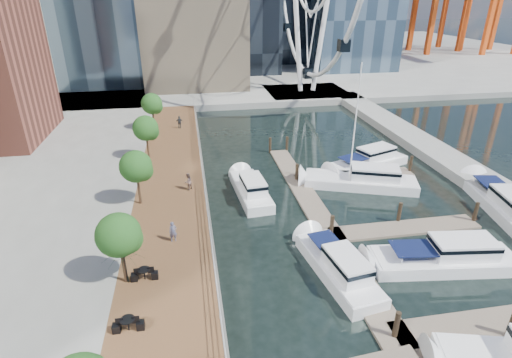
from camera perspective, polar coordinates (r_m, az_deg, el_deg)
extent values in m
plane|color=black|center=(24.37, 10.23, -18.98)|extent=(520.00, 520.00, 0.00)
cube|color=brown|center=(35.28, -12.02, -3.02)|extent=(6.00, 60.00, 1.00)
cube|color=#595954|center=(35.23, -7.15, -2.67)|extent=(0.25, 60.00, 1.00)
cube|color=gray|center=(119.55, -6.70, 17.09)|extent=(200.00, 114.00, 1.00)
cube|color=gray|center=(48.01, 25.15, 2.78)|extent=(4.00, 60.00, 1.00)
cube|color=gray|center=(73.21, 7.23, 12.03)|extent=(14.00, 12.00, 1.00)
cube|color=#6D6051|center=(32.64, 9.47, -6.05)|extent=(2.00, 32.00, 0.20)
cube|color=#6D6051|center=(27.12, 30.88, -17.19)|extent=(12.00, 2.00, 0.20)
cube|color=#6D6051|center=(33.47, 20.40, -6.59)|extent=(12.00, 2.00, 0.20)
cube|color=#6D6051|center=(41.29, 13.85, 0.47)|extent=(12.00, 2.00, 0.20)
cylinder|color=white|center=(70.74, 5.75, 22.71)|extent=(0.80, 0.80, 26.00)
cylinder|color=white|center=(72.20, 9.90, 22.53)|extent=(0.80, 0.80, 26.00)
cylinder|color=#3F2B1C|center=(25.33, -18.38, -11.58)|extent=(0.20, 0.20, 2.40)
sphere|color=#265B1E|center=(24.18, -19.05, -7.57)|extent=(2.60, 2.60, 2.60)
cylinder|color=#3F2B1C|center=(33.86, -16.36, -1.54)|extent=(0.20, 0.20, 2.40)
sphere|color=#265B1E|center=(33.00, -16.80, 1.72)|extent=(2.60, 2.60, 2.60)
cylinder|color=#3F2B1C|center=(43.02, -15.19, 4.36)|extent=(0.20, 0.20, 2.40)
sphere|color=#265B1E|center=(42.35, -15.51, 7.01)|extent=(2.60, 2.60, 2.60)
cylinder|color=#3F2B1C|center=(52.49, -14.43, 8.15)|extent=(0.20, 0.20, 2.40)
sphere|color=#265B1E|center=(51.95, -14.68, 10.37)|extent=(2.60, 2.60, 2.60)
imported|color=#545470|center=(28.48, -11.77, -7.38)|extent=(0.61, 0.46, 1.50)
imported|color=#84635B|center=(35.44, -9.68, -0.36)|extent=(0.95, 0.95, 1.56)
imported|color=#2E343A|center=(52.29, -10.86, 7.98)|extent=(0.95, 0.40, 1.61)
imported|color=#0F371D|center=(25.22, -18.10, -11.82)|extent=(2.81, 2.86, 2.32)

